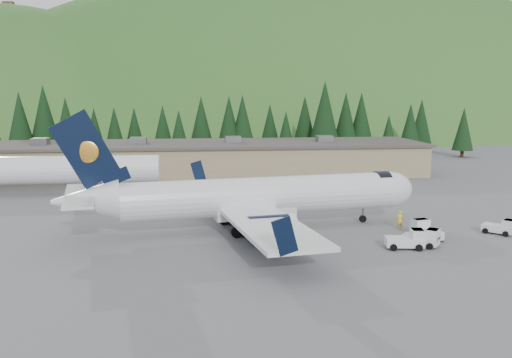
% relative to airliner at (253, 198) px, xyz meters
% --- Properties ---
extents(ground, '(600.00, 600.00, 0.00)m').
position_rel_airliner_xyz_m(ground, '(1.02, 0.17, -3.12)').
color(ground, '#5A5A5E').
extents(airliner, '(35.26, 33.24, 11.71)m').
position_rel_airliner_xyz_m(airliner, '(0.00, 0.00, 0.00)').
color(airliner, white).
rests_on(airliner, ground).
extents(second_airliner, '(27.50, 11.00, 10.05)m').
position_rel_airliner_xyz_m(second_airliner, '(-23.91, 22.17, 0.20)').
color(second_airliner, white).
rests_on(second_airliner, ground).
extents(baggage_tug_a, '(3.37, 2.33, 1.68)m').
position_rel_airliner_xyz_m(baggage_tug_a, '(12.34, -8.14, -2.37)').
color(baggage_tug_a, silver).
rests_on(baggage_tug_a, ground).
extents(baggage_tug_b, '(2.88, 2.96, 1.47)m').
position_rel_airliner_xyz_m(baggage_tug_b, '(22.84, -4.38, -2.46)').
color(baggage_tug_b, silver).
rests_on(baggage_tug_b, ground).
extents(baggage_tug_c, '(2.33, 3.31, 1.64)m').
position_rel_airliner_xyz_m(baggage_tug_c, '(15.15, -5.04, -2.39)').
color(baggage_tug_c, silver).
rests_on(baggage_tug_c, ground).
extents(terminal_building, '(71.00, 17.00, 6.10)m').
position_rel_airliner_xyz_m(terminal_building, '(-3.99, 38.17, -0.50)').
color(terminal_building, '#8C7A56').
rests_on(terminal_building, ground).
extents(baggage_tug_d, '(3.29, 3.02, 1.60)m').
position_rel_airliner_xyz_m(baggage_tug_d, '(13.96, -7.64, -2.40)').
color(baggage_tug_d, silver).
rests_on(baggage_tug_d, ground).
extents(ramp_worker, '(0.71, 0.51, 1.83)m').
position_rel_airliner_xyz_m(ramp_worker, '(14.12, -1.40, -2.20)').
color(ramp_worker, yellow).
rests_on(ramp_worker, ground).
extents(tree_line, '(112.40, 18.56, 14.22)m').
position_rel_airliner_xyz_m(tree_line, '(-7.04, 61.20, 4.00)').
color(tree_line, black).
rests_on(tree_line, ground).
extents(hills, '(614.00, 330.00, 300.00)m').
position_rel_airliner_xyz_m(hills, '(54.35, 207.55, -85.92)').
color(hills, '#1C4B17').
rests_on(hills, ground).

